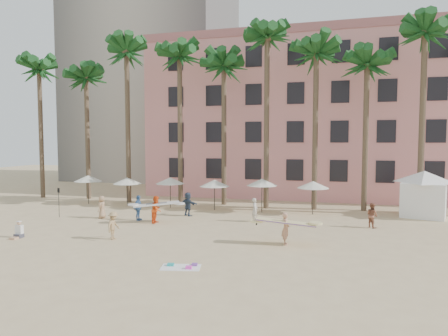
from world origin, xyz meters
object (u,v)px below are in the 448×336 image
at_px(cabana, 424,190).
at_px(carrier_white, 157,209).
at_px(pink_hotel, 320,120).
at_px(carrier_yellow, 286,226).

distance_m(cabana, carrier_white, 20.12).
bearing_deg(cabana, pink_hotel, 124.18).
bearing_deg(cabana, carrier_white, -157.93).
bearing_deg(pink_hotel, cabana, -55.82).
distance_m(pink_hotel, cabana, 15.72).
height_order(cabana, carrier_yellow, cabana).
relative_size(carrier_yellow, carrier_white, 1.03).
distance_m(pink_hotel, carrier_yellow, 24.10).
relative_size(pink_hotel, carrier_white, 10.87).
bearing_deg(carrier_yellow, carrier_white, 159.86).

